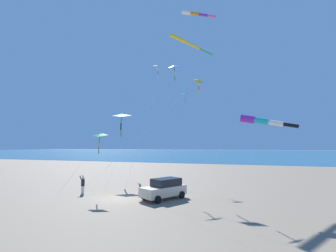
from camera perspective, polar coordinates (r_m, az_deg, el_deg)
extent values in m
plane|color=#756654|center=(23.43, -12.25, -16.69)|extent=(600.00, 600.00, 0.00)
cube|color=#285B7A|center=(185.20, 14.91, -6.23)|extent=(240.00, 600.00, 0.01)
cube|color=beige|center=(22.47, -1.13, -15.37)|extent=(4.66, 3.71, 0.84)
cube|color=black|center=(22.57, -0.45, -13.36)|extent=(3.05, 2.68, 0.68)
cylinder|color=black|center=(20.93, -2.52, -17.32)|extent=(0.68, 0.51, 0.66)
cylinder|color=black|center=(22.35, -5.70, -16.50)|extent=(0.68, 0.51, 0.66)
cylinder|color=black|center=(22.88, 3.33, -16.24)|extent=(0.68, 0.51, 0.66)
cylinder|color=black|center=(24.19, 0.07, -15.63)|extent=(0.68, 0.51, 0.66)
cube|color=red|center=(24.71, 1.86, -15.75)|extent=(0.60, 0.40, 0.36)
cube|color=white|center=(24.67, 1.86, -15.27)|extent=(0.62, 0.42, 0.06)
cube|color=silver|center=(26.40, -19.90, -14.30)|extent=(0.23, 0.33, 0.78)
cylinder|color=#232328|center=(26.29, -19.85, -12.78)|extent=(0.44, 0.44, 0.64)
sphere|color=#A37551|center=(26.23, -19.83, -11.83)|extent=(0.24, 0.24, 0.24)
cylinder|color=#232328|center=(26.26, -20.32, -11.71)|extent=(0.19, 0.40, 0.49)
cylinder|color=#232328|center=(26.45, -19.75, -11.68)|extent=(0.19, 0.40, 0.49)
cube|color=#232328|center=(24.81, -6.79, -15.51)|extent=(0.20, 0.11, 0.50)
cylinder|color=#3D7F51|center=(24.73, -6.78, -14.47)|extent=(0.24, 0.24, 0.41)
sphere|color=#A37551|center=(24.69, -6.77, -13.82)|extent=(0.16, 0.16, 0.16)
cylinder|color=#3D7F51|center=(24.54, -6.67, -13.81)|extent=(0.26, 0.08, 0.31)
cylinder|color=#3D7F51|center=(24.64, -7.10, -13.77)|extent=(0.26, 0.08, 0.31)
pyramid|color=yellow|center=(25.57, 7.39, 10.84)|extent=(1.17, 1.15, 0.51)
cylinder|color=black|center=(25.59, 7.34, 10.71)|extent=(0.54, 0.56, 0.58)
cylinder|color=yellow|center=(25.50, 7.37, 10.11)|extent=(0.12, 0.12, 0.47)
cylinder|color=purple|center=(25.39, 7.41, 9.09)|extent=(0.11, 0.07, 0.47)
cylinder|color=yellow|center=(25.30, 7.45, 8.06)|extent=(0.09, 0.11, 0.47)
cylinder|color=white|center=(23.63, 2.84, -2.47)|extent=(2.93, 3.35, 11.66)
pyramid|color=white|center=(34.42, -2.54, 14.21)|extent=(1.31, 1.36, 0.59)
cylinder|color=black|center=(34.44, -2.56, 14.10)|extent=(0.67, 0.58, 0.67)
cylinder|color=white|center=(34.35, -2.53, 13.58)|extent=(0.16, 0.14, 0.55)
cylinder|color=blue|center=(34.18, -2.45, 12.73)|extent=(0.14, 0.17, 0.55)
cylinder|color=white|center=(33.98, -2.48, 11.89)|extent=(0.18, 0.18, 0.55)
cylinder|color=white|center=(30.21, -8.19, 1.17)|extent=(7.09, 3.57, 16.00)
pyramid|color=green|center=(25.20, -16.07, -1.99)|extent=(0.96, 1.40, 0.42)
cylinder|color=black|center=(25.21, -16.04, -2.17)|extent=(1.17, 0.09, 0.39)
cylinder|color=green|center=(25.19, -16.15, -3.00)|extent=(0.19, 0.19, 0.62)
cylinder|color=orange|center=(25.17, -16.31, -4.38)|extent=(0.16, 0.16, 0.61)
cylinder|color=green|center=(25.21, -16.37, -5.76)|extent=(0.20, 0.16, 0.62)
cylinder|color=white|center=(24.76, -20.69, -8.94)|extent=(3.12, 2.51, 5.90)
cylinder|color=purple|center=(21.84, 18.63, 1.62)|extent=(0.82, 1.33, 0.88)
cylinder|color=#1EB7C6|center=(21.71, 21.58, 1.14)|extent=(0.70, 1.29, 0.76)
cylinder|color=white|center=(21.64, 24.55, 0.64)|extent=(0.57, 1.25, 0.64)
cylinder|color=black|center=(21.63, 27.54, 0.15)|extent=(0.45, 1.21, 0.52)
cylinder|color=white|center=(23.68, 10.62, -7.84)|extent=(3.28, 5.63, 7.17)
cylinder|color=white|center=(30.51, 4.49, 25.63)|extent=(0.56, 1.13, 0.71)
cylinder|color=orange|center=(30.27, 6.49, 25.32)|extent=(0.47, 1.10, 0.63)
cylinder|color=purple|center=(30.06, 8.52, 24.99)|extent=(0.39, 1.07, 0.55)
cylinder|color=#EF4C93|center=(29.89, 10.56, 24.62)|extent=(0.30, 1.04, 0.47)
cylinder|color=white|center=(27.05, -3.39, 6.50)|extent=(1.78, 6.32, 20.34)
pyramid|color=blue|center=(32.75, 1.47, 14.26)|extent=(1.05, 1.46, 0.43)
cylinder|color=black|center=(32.74, 1.49, 14.12)|extent=(1.16, 0.17, 0.40)
cylinder|color=blue|center=(32.61, 1.53, 13.51)|extent=(0.13, 0.16, 0.62)
cylinder|color=yellow|center=(32.40, 1.58, 12.50)|extent=(0.15, 0.15, 0.62)
cylinder|color=blue|center=(32.23, 1.65, 11.46)|extent=(0.19, 0.19, 0.62)
cylinder|color=white|center=(26.50, -7.02, 1.41)|extent=(11.69, 4.69, 15.46)
pyramid|color=#1EB7C6|center=(34.53, 4.16, 7.87)|extent=(0.88, 1.06, 0.34)
cylinder|color=black|center=(34.54, 4.15, 7.78)|extent=(0.71, 0.31, 0.35)
cylinder|color=#1EB7C6|center=(34.51, 4.18, 7.38)|extent=(0.13, 0.11, 0.41)
cylinder|color=orange|center=(34.42, 4.20, 6.72)|extent=(0.12, 0.09, 0.41)
cylinder|color=#1EB7C6|center=(34.32, 4.14, 6.06)|extent=(0.12, 0.13, 0.42)
cylinder|color=white|center=(30.43, -6.61, -2.31)|extent=(10.27, 9.20, 12.38)
pyramid|color=green|center=(33.96, -11.10, 2.67)|extent=(1.84, 2.39, 0.61)
cylinder|color=black|center=(33.98, -11.08, 2.46)|extent=(1.82, 0.43, 0.52)
cylinder|color=green|center=(33.92, -11.18, 1.48)|extent=(0.21, 0.27, 0.97)
cylinder|color=black|center=(33.88, -11.29, -0.14)|extent=(0.28, 0.26, 0.97)
cylinder|color=green|center=(33.89, -11.29, -1.77)|extent=(0.24, 0.19, 0.97)
cylinder|color=white|center=(30.13, -17.26, -5.26)|extent=(9.63, 1.82, 9.05)
cylinder|color=yellow|center=(36.95, 2.39, 20.40)|extent=(2.36, 2.16, 0.96)
cylinder|color=yellow|center=(38.10, 5.90, 18.82)|extent=(2.25, 2.04, 0.83)
cylinder|color=green|center=(39.40, 9.14, 17.27)|extent=(2.14, 1.93, 0.70)
cylinder|color=white|center=(28.71, -4.12, 6.24)|extent=(10.27, 1.56, 20.74)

